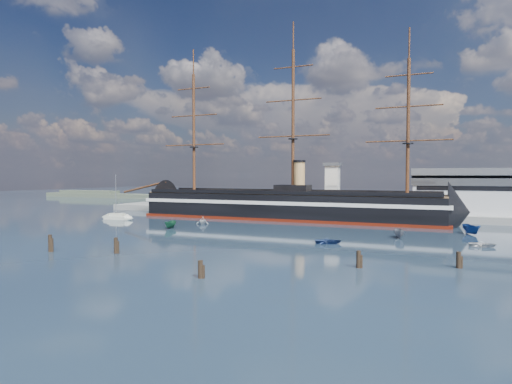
% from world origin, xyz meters
% --- Properties ---
extents(ground, '(600.00, 600.00, 0.00)m').
position_xyz_m(ground, '(0.00, 40.00, 0.00)').
color(ground, black).
rests_on(ground, ground).
extents(quay, '(180.00, 18.00, 2.00)m').
position_xyz_m(quay, '(10.00, 76.00, 0.00)').
color(quay, slate).
rests_on(quay, ground).
extents(quay_tower, '(5.00, 5.00, 15.00)m').
position_xyz_m(quay_tower, '(3.00, 73.00, 9.75)').
color(quay_tower, silver).
rests_on(quay_tower, ground).
extents(shoreline, '(120.00, 10.00, 4.00)m').
position_xyz_m(shoreline, '(-139.23, 135.00, 1.45)').
color(shoreline, '#3F4C38').
rests_on(shoreline, ground).
extents(warship, '(112.92, 16.68, 53.94)m').
position_xyz_m(warship, '(-9.53, 60.00, 4.04)').
color(warship, black).
rests_on(warship, ground).
extents(sailboat, '(8.45, 2.99, 13.29)m').
position_xyz_m(sailboat, '(-53.06, 38.81, 0.85)').
color(sailboat, beige).
rests_on(sailboat, ground).
extents(motorboat_a, '(6.03, 3.03, 2.31)m').
position_xyz_m(motorboat_a, '(-26.49, 27.44, 0.00)').
color(motorboat_a, '#185635').
rests_on(motorboat_a, ground).
extents(motorboat_b, '(2.33, 3.41, 1.48)m').
position_xyz_m(motorboat_b, '(14.92, 19.73, 0.00)').
color(motorboat_b, navy).
rests_on(motorboat_b, ground).
extents(motorboat_c, '(6.17, 3.38, 2.34)m').
position_xyz_m(motorboat_c, '(26.68, 32.78, 0.00)').
color(motorboat_c, slate).
rests_on(motorboat_c, ground).
extents(motorboat_d, '(6.45, 4.10, 2.19)m').
position_xyz_m(motorboat_d, '(-24.02, 38.74, 0.00)').
color(motorboat_d, silver).
rests_on(motorboat_d, ground).
extents(motorboat_e, '(1.36, 2.95, 1.34)m').
position_xyz_m(motorboat_e, '(41.61, 27.49, 0.00)').
color(motorboat_e, silver).
rests_on(motorboat_e, ground).
extents(motorboat_f, '(7.49, 5.27, 2.82)m').
position_xyz_m(motorboat_f, '(40.77, 44.86, 0.00)').
color(motorboat_f, navy).
rests_on(motorboat_f, ground).
extents(piling_near_left, '(0.64, 0.64, 3.36)m').
position_xyz_m(piling_near_left, '(-15.09, -4.46, 0.00)').
color(piling_near_left, black).
rests_on(piling_near_left, ground).
extents(piling_near_mid, '(0.64, 0.64, 2.98)m').
position_xyz_m(piling_near_mid, '(6.78, -13.67, 0.00)').
color(piling_near_mid, black).
rests_on(piling_near_mid, ground).
extents(piling_near_right, '(0.64, 0.64, 3.13)m').
position_xyz_m(piling_near_right, '(24.05, 0.43, 0.00)').
color(piling_near_right, black).
rests_on(piling_near_right, ground).
extents(piling_far_right, '(0.64, 0.64, 3.01)m').
position_xyz_m(piling_far_right, '(36.96, 5.89, 0.00)').
color(piling_far_right, black).
rests_on(piling_far_right, ground).
extents(piling_extra, '(0.64, 0.64, 3.65)m').
position_xyz_m(piling_extra, '(-26.39, -7.76, 0.00)').
color(piling_extra, black).
rests_on(piling_extra, ground).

